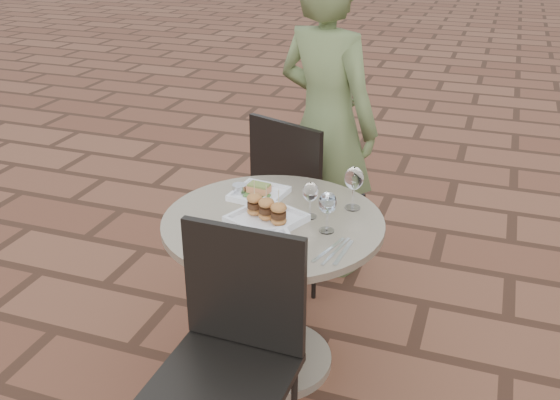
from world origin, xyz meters
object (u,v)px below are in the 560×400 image
(cafe_table, at_px, (273,271))
(chair_near, at_px, (233,341))
(chair_far, at_px, (298,187))
(diner, at_px, (327,124))
(plate_tuna, at_px, (260,250))
(plate_sliders, at_px, (266,214))
(plate_salmon, at_px, (259,193))

(cafe_table, height_order, chair_near, chair_near)
(chair_far, bearing_deg, diner, -90.13)
(chair_far, bearing_deg, plate_tuna, 120.23)
(chair_near, bearing_deg, plate_tuna, 93.46)
(chair_near, bearing_deg, diner, 94.99)
(diner, relative_size, plate_sliders, 5.09)
(cafe_table, relative_size, plate_sliders, 2.75)
(cafe_table, relative_size, plate_tuna, 2.49)
(plate_salmon, distance_m, plate_sliders, 0.24)
(plate_sliders, bearing_deg, chair_near, -81.96)
(plate_salmon, height_order, plate_sliders, plate_sliders)
(diner, bearing_deg, plate_sliders, 113.05)
(chair_far, distance_m, chair_near, 1.28)
(cafe_table, xyz_separation_m, plate_salmon, (-0.13, 0.18, 0.26))
(chair_near, bearing_deg, cafe_table, 97.24)
(diner, height_order, plate_tuna, diner)
(diner, xyz_separation_m, plate_sliders, (0.02, -0.96, -0.07))
(diner, bearing_deg, chair_far, 91.15)
(diner, xyz_separation_m, plate_salmon, (-0.09, -0.75, -0.09))
(plate_salmon, bearing_deg, plate_sliders, -61.53)
(chair_far, xyz_separation_m, plate_sliders, (0.11, -0.74, 0.22))
(cafe_table, relative_size, diner, 0.54)
(chair_far, distance_m, plate_tuna, 1.01)
(diner, distance_m, plate_tuna, 1.21)
(chair_far, height_order, chair_near, same)
(plate_salmon, relative_size, plate_tuna, 0.65)
(diner, bearing_deg, cafe_table, 114.05)
(chair_far, height_order, plate_salmon, chair_far)
(plate_salmon, bearing_deg, diner, 82.96)
(cafe_table, bearing_deg, plate_tuna, -80.05)
(plate_tuna, bearing_deg, cafe_table, 99.95)
(plate_salmon, xyz_separation_m, plate_sliders, (0.12, -0.21, 0.02))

